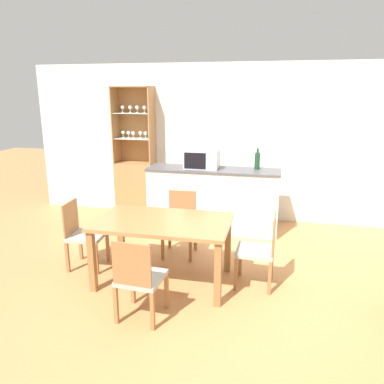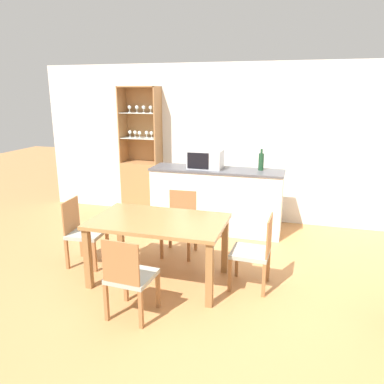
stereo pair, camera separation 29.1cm
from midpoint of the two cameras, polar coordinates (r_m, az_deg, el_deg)
The scene contains 11 objects.
ground_plane at distance 4.19m, azimuth -1.97°, elevation -15.07°, with size 18.00×18.00×0.00m, color #B27A47.
wall_back at distance 6.25m, azimuth 4.03°, elevation 7.45°, with size 6.80×0.06×2.55m.
kitchen_counter at distance 5.77m, azimuth 1.74°, elevation -1.17°, with size 2.00×0.54×0.97m.
display_cabinet at distance 6.59m, azimuth -9.78°, elevation 2.09°, with size 0.66×0.36×2.18m.
dining_table at distance 4.19m, azimuth -6.43°, elevation -5.52°, with size 1.48×0.90×0.73m.
dining_chair_side_right_far at distance 4.19m, azimuth 8.21°, elevation -8.77°, with size 0.42×0.42×0.83m.
dining_chair_head_far at distance 4.94m, azimuth -3.50°, elevation -4.86°, with size 0.41×0.41×0.83m.
dining_chair_side_left_far at distance 4.80m, azimuth -17.89°, elevation -6.22°, with size 0.43×0.43×0.83m.
dining_chair_head_near at distance 3.63m, azimuth -10.37°, elevation -12.86°, with size 0.43×0.43×0.83m.
microwave at distance 5.68m, azimuth 0.04°, elevation 5.05°, with size 0.51×0.35×0.28m.
wine_bottle at distance 5.65m, azimuth 8.46°, elevation 4.75°, with size 0.08×0.08×0.32m.
Camera 1 is at (0.78, -3.54, 2.10)m, focal length 35.00 mm.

